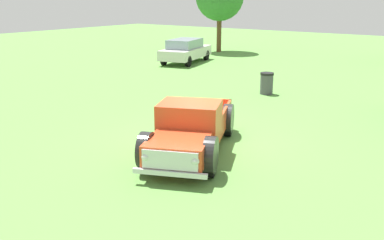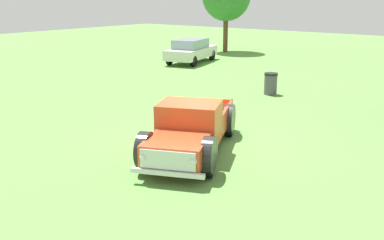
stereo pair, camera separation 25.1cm
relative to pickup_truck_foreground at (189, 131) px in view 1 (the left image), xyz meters
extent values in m
plane|color=#5B9342|center=(-0.37, 1.09, -0.69)|extent=(80.00, 80.00, 0.00)
cube|color=#D14723|center=(0.52, -1.16, -0.07)|extent=(1.90, 1.89, 0.52)
cube|color=silver|center=(0.82, -1.83, -0.07)|extent=(1.21, 0.58, 0.44)
sphere|color=silver|center=(1.34, -1.58, -0.05)|extent=(0.19, 0.19, 0.19)
sphere|color=silver|center=(0.28, -2.05, -0.05)|extent=(0.19, 0.19, 0.19)
cube|color=#D14723|center=(-0.02, 0.05, 0.21)|extent=(1.96, 1.78, 1.09)
cube|color=#8C9EA8|center=(0.21, -0.48, 0.45)|extent=(1.27, 0.59, 0.48)
cube|color=#D14723|center=(-0.68, 1.53, -0.29)|extent=(2.27, 2.47, 0.10)
cube|color=#D14723|center=(0.01, 1.84, 0.02)|extent=(0.88, 1.86, 0.52)
cube|color=#D14723|center=(-1.37, 1.22, 0.02)|extent=(0.88, 1.86, 0.52)
cube|color=#D14723|center=(-1.07, 2.41, 0.02)|extent=(1.48, 0.72, 0.52)
cylinder|color=black|center=(1.25, -0.84, -0.33)|extent=(0.49, 0.75, 0.72)
cylinder|color=#B7B7BC|center=(1.26, -0.83, -0.33)|extent=(0.33, 0.36, 0.29)
cylinder|color=black|center=(1.25, -0.84, -0.15)|extent=(0.62, 0.94, 0.91)
cylinder|color=black|center=(-0.21, -1.49, -0.33)|extent=(0.49, 0.75, 0.72)
cylinder|color=#B7B7BC|center=(-0.22, -1.49, -0.33)|extent=(0.33, 0.36, 0.29)
cylinder|color=black|center=(-0.21, -1.49, -0.15)|extent=(0.62, 0.94, 0.91)
cylinder|color=black|center=(-0.05, 2.07, -0.33)|extent=(0.49, 0.75, 0.72)
cylinder|color=#B7B7BC|center=(-0.04, 2.08, -0.33)|extent=(0.33, 0.36, 0.29)
cylinder|color=black|center=(-0.05, 2.07, -0.15)|extent=(0.62, 0.94, 0.91)
cylinder|color=black|center=(-1.51, 1.42, -0.33)|extent=(0.49, 0.75, 0.72)
cylinder|color=#B7B7BC|center=(-1.52, 1.42, -0.33)|extent=(0.33, 0.36, 0.29)
cylinder|color=black|center=(-1.51, 1.42, -0.15)|extent=(0.62, 0.94, 0.91)
cube|color=silver|center=(0.83, -1.87, -0.37)|extent=(1.62, 0.79, 0.11)
cube|color=silver|center=(-10.22, 13.40, -0.05)|extent=(2.87, 4.85, 0.62)
cube|color=#7F939E|center=(-10.18, 13.25, 0.54)|extent=(2.11, 2.84, 0.57)
cylinder|color=black|center=(-11.38, 14.70, -0.36)|extent=(0.36, 0.69, 0.66)
cylinder|color=black|center=(-9.78, 15.09, -0.36)|extent=(0.36, 0.69, 0.66)
cylinder|color=black|center=(-10.66, 11.70, -0.36)|extent=(0.36, 0.69, 0.66)
cylinder|color=black|center=(-9.05, 12.09, -0.36)|extent=(0.36, 0.69, 0.66)
cylinder|color=#4C4C51|center=(-1.77, 8.08, -0.27)|extent=(0.56, 0.56, 0.85)
cylinder|color=black|center=(-1.77, 8.08, 0.21)|extent=(0.59, 0.59, 0.10)
cylinder|color=brown|center=(-11.50, 19.32, 0.69)|extent=(0.36, 0.36, 2.76)
camera|label=1|loc=(6.51, -8.77, 3.48)|focal=40.11mm
camera|label=2|loc=(6.71, -8.62, 3.48)|focal=40.11mm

